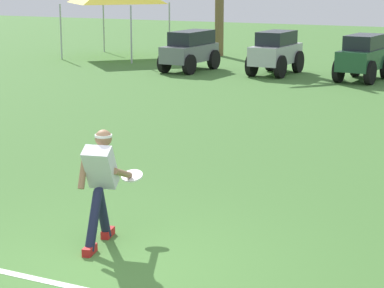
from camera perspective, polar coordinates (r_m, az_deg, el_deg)
The scene contains 7 objects.
ground_plane at distance 8.58m, azimuth -6.61°, elevation -9.52°, with size 80.00×80.00×0.00m, color #447532.
field_line_paint at distance 8.15m, azimuth -8.69°, elevation -10.80°, with size 21.26×0.11×0.01m, color white.
frisbee_thrower at distance 9.18m, azimuth -6.98°, elevation -2.79°, with size 0.47×1.15×1.40m.
frisbee_in_flight at distance 9.68m, azimuth -4.59°, elevation -2.43°, with size 0.31×0.30×0.11m.
parked_car_slot_a at distance 25.43m, azimuth -0.14°, elevation 7.22°, with size 1.33×2.47×1.34m.
parked_car_slot_b at distance 24.69m, azimuth 6.40°, elevation 7.01°, with size 1.29×2.40×1.40m.
parked_car_slot_c at distance 23.73m, azimuth 12.93°, elevation 6.53°, with size 1.39×2.44×1.40m.
Camera 1 is at (4.23, -6.71, 3.27)m, focal length 70.00 mm.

